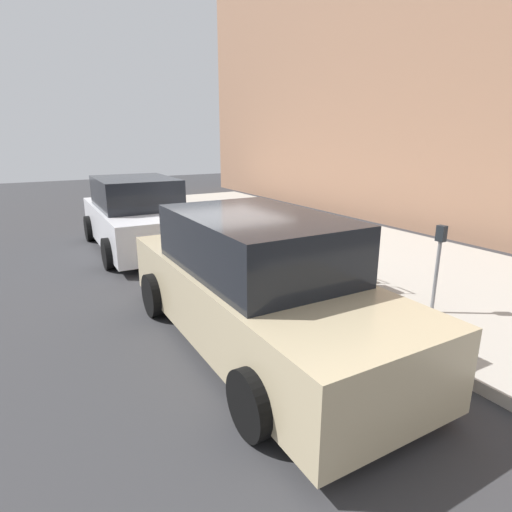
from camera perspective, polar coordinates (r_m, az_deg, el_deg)
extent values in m
plane|color=#333335|center=(9.36, -4.75, 0.13)|extent=(40.00, 40.00, 0.00)
cube|color=#ADA89E|center=(10.62, 7.48, 2.36)|extent=(18.00, 5.00, 0.14)
cube|color=#936B51|center=(14.01, 25.61, 25.04)|extent=(24.00, 3.00, 10.19)
cube|color=black|center=(6.93, 13.47, -1.85)|extent=(0.43, 0.23, 0.68)
cube|color=black|center=(6.93, 13.47, -1.85)|extent=(0.44, 0.05, 0.70)
cylinder|color=gray|center=(6.67, 14.79, 1.71)|extent=(0.02, 0.02, 0.29)
cylinder|color=gray|center=(6.93, 12.71, 2.38)|extent=(0.02, 0.02, 0.29)
cylinder|color=black|center=(6.77, 13.81, 3.24)|extent=(0.37, 0.03, 0.02)
cylinder|color=black|center=(6.90, 14.35, -4.79)|extent=(0.04, 0.02, 0.04)
cylinder|color=black|center=(7.16, 12.29, -3.89)|extent=(0.04, 0.02, 0.04)
cube|color=#9EA0A8|center=(7.33, 10.29, -0.47)|extent=(0.49, 0.22, 0.74)
cube|color=black|center=(7.33, 10.29, -0.47)|extent=(0.49, 0.07, 0.75)
cylinder|color=gray|center=(7.06, 11.69, 3.00)|extent=(0.02, 0.02, 0.26)
cylinder|color=gray|center=(7.35, 9.33, 3.63)|extent=(0.02, 0.02, 0.26)
cylinder|color=black|center=(7.18, 10.54, 4.32)|extent=(0.42, 0.06, 0.02)
cylinder|color=black|center=(7.29, 11.35, -3.47)|extent=(0.05, 0.02, 0.04)
cylinder|color=black|center=(7.57, 9.02, -2.60)|extent=(0.05, 0.02, 0.04)
cube|color=#0F606B|center=(7.84, 8.10, 0.46)|extent=(0.44, 0.21, 0.67)
cube|color=black|center=(7.84, 8.10, 0.46)|extent=(0.44, 0.04, 0.68)
cylinder|color=gray|center=(7.61, 9.06, 2.69)|extent=(0.02, 0.02, 0.04)
cylinder|color=gray|center=(7.89, 7.37, 3.25)|extent=(0.02, 0.02, 0.04)
cylinder|color=black|center=(7.74, 8.21, 3.12)|extent=(0.38, 0.03, 0.02)
cylinder|color=black|center=(7.78, 8.87, -2.09)|extent=(0.04, 0.02, 0.04)
cylinder|color=black|center=(8.07, 7.18, -1.36)|extent=(0.04, 0.02, 0.04)
cube|color=red|center=(8.26, 5.43, 1.18)|extent=(0.46, 0.23, 0.62)
cube|color=black|center=(8.26, 5.43, 1.18)|extent=(0.46, 0.07, 0.63)
cylinder|color=gray|center=(8.01, 6.40, 3.94)|extent=(0.02, 0.02, 0.26)
cylinder|color=gray|center=(8.30, 4.66, 4.41)|extent=(0.02, 0.02, 0.26)
cylinder|color=black|center=(8.13, 5.54, 5.09)|extent=(0.39, 0.05, 0.02)
cylinder|color=black|center=(8.19, 6.27, -1.06)|extent=(0.05, 0.02, 0.04)
cylinder|color=black|center=(8.48, 4.52, -0.42)|extent=(0.05, 0.02, 0.04)
cube|color=navy|center=(8.74, 3.71, 2.00)|extent=(0.40, 0.22, 0.61)
cube|color=black|center=(8.74, 3.71, 2.00)|extent=(0.40, 0.05, 0.62)
cylinder|color=gray|center=(8.53, 4.33, 3.86)|extent=(0.02, 0.02, 0.04)
cylinder|color=gray|center=(8.80, 3.18, 4.27)|extent=(0.02, 0.02, 0.04)
cylinder|color=black|center=(8.66, 3.75, 4.20)|extent=(0.33, 0.04, 0.02)
cylinder|color=black|center=(8.67, 4.27, -0.05)|extent=(0.04, 0.02, 0.04)
cylinder|color=black|center=(8.95, 3.11, 0.49)|extent=(0.04, 0.02, 0.04)
cube|color=#59601E|center=(9.11, 1.32, 2.60)|extent=(0.41, 0.24, 0.60)
cube|color=black|center=(9.11, 1.32, 2.60)|extent=(0.41, 0.07, 0.61)
cylinder|color=gray|center=(8.87, 1.85, 5.24)|extent=(0.02, 0.02, 0.31)
cylinder|color=gray|center=(9.16, 0.84, 5.60)|extent=(0.02, 0.02, 0.31)
cylinder|color=black|center=(8.99, 1.34, 6.40)|extent=(0.34, 0.05, 0.02)
cylinder|color=black|center=(9.03, 1.82, 0.65)|extent=(0.05, 0.02, 0.04)
cylinder|color=black|center=(9.33, 0.81, 1.16)|extent=(0.05, 0.02, 0.04)
cylinder|color=red|center=(9.84, -1.06, 3.59)|extent=(0.20, 0.20, 0.60)
sphere|color=red|center=(9.77, -1.07, 5.59)|extent=(0.21, 0.21, 0.21)
cylinder|color=red|center=(9.96, -1.49, 3.92)|extent=(0.09, 0.10, 0.09)
cylinder|color=red|center=(9.70, -0.63, 3.60)|extent=(0.09, 0.10, 0.09)
cylinder|color=brown|center=(10.33, -3.64, 4.81)|extent=(0.16, 0.16, 0.82)
cylinder|color=slate|center=(6.32, 23.51, -2.75)|extent=(0.05, 0.05, 1.05)
cube|color=#1E2328|center=(6.16, 24.17, 2.85)|extent=(0.12, 0.09, 0.22)
cube|color=tan|center=(5.23, -0.16, -6.06)|extent=(4.82, 1.76, 0.83)
cube|color=black|center=(4.99, -0.17, 1.99)|extent=(2.51, 1.60, 0.68)
cylinder|color=black|center=(6.31, -13.80, -5.21)|extent=(0.64, 0.23, 0.64)
cylinder|color=black|center=(6.93, -0.01, -2.79)|extent=(0.64, 0.23, 0.64)
cylinder|color=black|center=(3.84, -0.43, -19.56)|extent=(0.64, 0.23, 0.64)
cylinder|color=black|center=(4.79, 18.32, -12.66)|extent=(0.64, 0.23, 0.64)
cube|color=silver|center=(10.18, -15.97, 4.25)|extent=(4.43, 1.92, 0.82)
cube|color=black|center=(10.06, -16.29, 8.41)|extent=(2.32, 1.72, 0.67)
cylinder|color=black|center=(11.40, -21.88, 3.56)|extent=(0.65, 0.24, 0.64)
cylinder|color=black|center=(11.74, -13.08, 4.63)|extent=(0.65, 0.24, 0.64)
cylinder|color=black|center=(8.78, -19.56, 0.32)|extent=(0.65, 0.24, 0.64)
cylinder|color=black|center=(9.21, -8.40, 1.81)|extent=(0.65, 0.24, 0.64)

